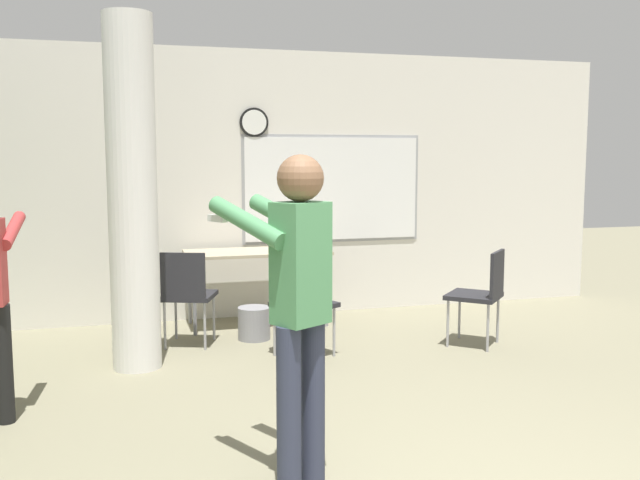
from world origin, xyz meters
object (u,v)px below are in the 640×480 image
object	(u,v)px
folding_table	(257,257)
person_playing_front	(297,295)
bottle_on_table	(275,239)
chair_mid_room	(482,290)
chair_table_front	(299,296)
chair_table_left	(187,291)

from	to	relation	value
folding_table	person_playing_front	size ratio (longest dim) A/B	0.83
folding_table	bottle_on_table	distance (m)	0.28
folding_table	person_playing_front	xyz separation A→B (m)	(-0.46, -3.54, 0.31)
chair_mid_room	person_playing_front	world-z (taller)	person_playing_front
folding_table	bottle_on_table	bearing A→B (deg)	21.03
bottle_on_table	person_playing_front	bearing A→B (deg)	-100.52
person_playing_front	folding_table	bearing A→B (deg)	82.53
chair_table_front	chair_mid_room	size ratio (longest dim) A/B	1.00
folding_table	chair_table_front	size ratio (longest dim) A/B	1.64
chair_table_left	chair_mid_room	world-z (taller)	same
folding_table	chair_table_front	distance (m)	1.18
folding_table	chair_mid_room	size ratio (longest dim) A/B	1.64
chair_table_left	person_playing_front	xyz separation A→B (m)	(0.29, -2.90, 0.50)
chair_table_front	person_playing_front	size ratio (longest dim) A/B	0.51
chair_table_front	person_playing_front	xyz separation A→B (m)	(-0.60, -2.38, 0.50)
bottle_on_table	person_playing_front	xyz separation A→B (m)	(-0.67, -3.62, 0.14)
chair_table_left	person_playing_front	size ratio (longest dim) A/B	0.51
folding_table	chair_mid_room	bearing A→B (deg)	-36.74
folding_table	chair_mid_room	xyz separation A→B (m)	(1.79, -1.33, -0.19)
folding_table	person_playing_front	world-z (taller)	person_playing_front
chair_mid_room	person_playing_front	distance (m)	3.19
chair_table_left	bottle_on_table	bearing A→B (deg)	36.84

